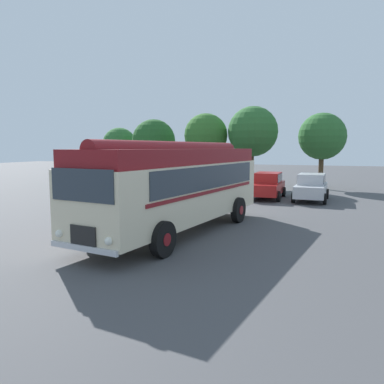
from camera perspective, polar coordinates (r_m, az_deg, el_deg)
The scene contains 12 objects.
ground_plane at distance 14.33m, azimuth -4.15°, elevation -6.38°, with size 120.00×120.00×0.00m, color #474749.
vintage_bus at distance 14.29m, azimuth -2.06°, elevation 1.30°, with size 4.03×10.35×3.49m.
car_near_left at distance 26.05m, azimuth -1.79°, elevation 1.46°, with size 2.14×4.29×1.66m.
car_mid_left at distance 25.49m, azimuth 5.25°, elevation 1.32°, with size 2.08×4.26×1.66m.
car_mid_right at distance 24.59m, azimuth 11.45°, elevation 1.02°, with size 2.00×4.22×1.66m.
car_far_right at distance 24.16m, azimuth 17.71°, elevation 0.73°, with size 2.10×4.27×1.66m.
tree_far_left at distance 37.41m, azimuth -11.14°, elevation 7.03°, with size 3.29×3.29×5.19m.
tree_left_of_centre at distance 34.28m, azimuth -5.91°, elevation 7.69°, with size 3.92×3.92×5.81m.
tree_centre at distance 31.96m, azimuth 2.04°, elevation 8.75°, with size 3.65×3.65×6.13m.
tree_right_of_centre at distance 31.05m, azimuth 9.33°, elevation 9.07°, with size 4.05×4.05×6.59m.
tree_far_right at distance 31.25m, azimuth 19.09°, elevation 8.00°, with size 3.66×3.66×5.97m.
traffic_cone at distance 13.68m, azimuth -18.43°, elevation -6.17°, with size 0.36×0.36×0.55m, color orange.
Camera 1 is at (5.69, -12.74, 3.26)m, focal length 35.00 mm.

